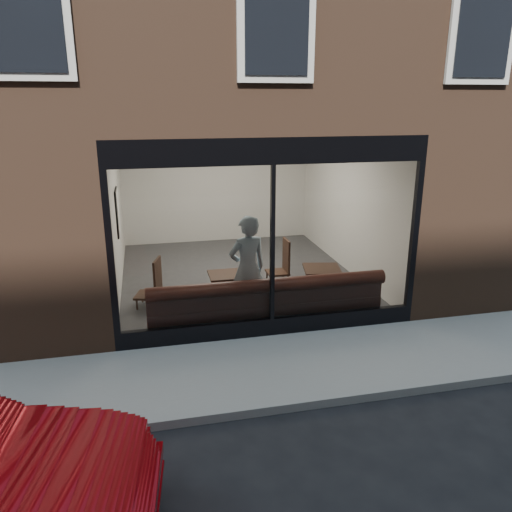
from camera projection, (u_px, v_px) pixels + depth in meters
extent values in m
plane|color=black|center=(312.00, 405.00, 6.37)|extent=(120.00, 120.00, 0.00)
cube|color=gray|center=(289.00, 366.00, 7.29)|extent=(40.00, 2.00, 0.01)
cube|color=gray|center=(313.00, 403.00, 6.30)|extent=(40.00, 0.10, 0.12)
cube|color=brown|center=(69.00, 188.00, 12.54)|extent=(2.50, 12.00, 3.20)
cube|color=brown|center=(347.00, 178.00, 14.12)|extent=(2.50, 12.00, 3.20)
cube|color=brown|center=(203.00, 169.00, 16.12)|extent=(5.00, 6.00, 3.20)
plane|color=#2D2D30|center=(238.00, 275.00, 11.01)|extent=(6.00, 6.00, 0.00)
plane|color=white|center=(236.00, 128.00, 10.06)|extent=(6.00, 6.00, 0.00)
plane|color=silver|center=(216.00, 183.00, 13.32)|extent=(5.00, 0.00, 5.00)
plane|color=silver|center=(116.00, 210.00, 10.01)|extent=(0.00, 6.00, 6.00)
plane|color=silver|center=(347.00, 200.00, 11.07)|extent=(0.00, 6.00, 6.00)
cube|color=black|center=(272.00, 326.00, 8.23)|extent=(5.00, 0.10, 0.30)
cube|color=black|center=(273.00, 151.00, 7.38)|extent=(5.00, 0.10, 0.40)
cube|color=black|center=(272.00, 245.00, 7.81)|extent=(0.06, 0.10, 2.50)
plane|color=white|center=(273.00, 245.00, 7.78)|extent=(4.80, 0.00, 4.80)
cube|color=#381914|center=(266.00, 313.00, 8.58)|extent=(4.00, 0.55, 0.45)
imported|color=#92ADBF|center=(247.00, 269.00, 8.59)|extent=(0.77, 0.60, 1.88)
cube|color=black|center=(226.00, 275.00, 8.88)|extent=(0.60, 0.60, 0.04)
cube|color=black|center=(322.00, 269.00, 9.19)|extent=(0.78, 0.78, 0.04)
cube|color=black|center=(149.00, 295.00, 9.31)|extent=(0.58, 0.58, 0.04)
cube|color=black|center=(277.00, 272.00, 10.53)|extent=(0.45, 0.45, 0.04)
cube|color=white|center=(118.00, 212.00, 10.21)|extent=(0.02, 0.67, 0.89)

